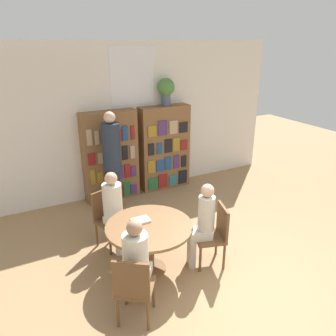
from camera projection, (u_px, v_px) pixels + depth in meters
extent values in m
plane|color=#9E7A51|center=(246.00, 296.00, 4.11)|extent=(16.00, 16.00, 0.00)
cube|color=silver|center=(134.00, 120.00, 6.56)|extent=(6.40, 0.06, 3.00)
cube|color=white|center=(133.00, 76.00, 6.22)|extent=(0.90, 0.01, 1.10)
cube|color=brown|center=(110.00, 156.00, 6.38)|extent=(1.06, 0.32, 1.76)
cube|color=brown|center=(96.00, 197.00, 6.33)|extent=(0.10, 0.02, 0.22)
cube|color=brown|center=(104.00, 193.00, 6.38)|extent=(0.14, 0.02, 0.29)
cube|color=#4C2D6B|center=(112.00, 191.00, 6.45)|extent=(0.10, 0.02, 0.30)
cube|color=maroon|center=(120.00, 191.00, 6.53)|extent=(0.14, 0.02, 0.23)
cube|color=#236638|center=(127.00, 188.00, 6.59)|extent=(0.14, 0.02, 0.30)
cube|color=#4C2D6B|center=(134.00, 189.00, 6.67)|extent=(0.13, 0.02, 0.21)
cube|color=olive|center=(93.00, 177.00, 6.17)|extent=(0.09, 0.02, 0.28)
cube|color=olive|center=(100.00, 177.00, 6.24)|extent=(0.11, 0.02, 0.22)
cube|color=maroon|center=(107.00, 174.00, 6.29)|extent=(0.09, 0.02, 0.29)
cube|color=#236638|center=(114.00, 174.00, 6.34)|extent=(0.11, 0.02, 0.27)
cube|color=#4C2D6B|center=(121.00, 172.00, 6.40)|extent=(0.09, 0.02, 0.29)
cube|color=maroon|center=(128.00, 171.00, 6.47)|extent=(0.12, 0.02, 0.28)
cube|color=#4C2D6B|center=(133.00, 171.00, 6.53)|extent=(0.11, 0.02, 0.22)
cube|color=maroon|center=(92.00, 159.00, 6.04)|extent=(0.13, 0.02, 0.23)
cube|color=tan|center=(101.00, 158.00, 6.12)|extent=(0.11, 0.02, 0.21)
cube|color=black|center=(109.00, 157.00, 6.19)|extent=(0.10, 0.02, 0.22)
cube|color=maroon|center=(117.00, 153.00, 6.24)|extent=(0.12, 0.02, 0.30)
cube|color=black|center=(125.00, 153.00, 6.31)|extent=(0.11, 0.02, 0.28)
cube|color=tan|center=(132.00, 152.00, 6.38)|extent=(0.09, 0.02, 0.26)
cube|color=tan|center=(89.00, 137.00, 5.88)|extent=(0.10, 0.02, 0.30)
cube|color=tan|center=(97.00, 138.00, 5.95)|extent=(0.08, 0.02, 0.26)
cube|color=maroon|center=(104.00, 137.00, 6.02)|extent=(0.08, 0.02, 0.23)
cube|color=maroon|center=(112.00, 135.00, 6.07)|extent=(0.09, 0.02, 0.29)
cube|color=maroon|center=(119.00, 135.00, 6.14)|extent=(0.12, 0.02, 0.23)
cube|color=navy|center=(125.00, 133.00, 6.18)|extent=(0.11, 0.02, 0.29)
cube|color=maroon|center=(133.00, 133.00, 6.25)|extent=(0.08, 0.02, 0.27)
cube|color=brown|center=(164.00, 148.00, 6.89)|extent=(1.06, 0.32, 1.76)
cube|color=#236638|center=(153.00, 184.00, 6.84)|extent=(0.21, 0.02, 0.26)
cube|color=maroon|center=(163.00, 181.00, 6.94)|extent=(0.21, 0.02, 0.30)
cube|color=#2D707A|center=(173.00, 180.00, 7.05)|extent=(0.19, 0.02, 0.23)
cube|color=black|center=(183.00, 177.00, 7.14)|extent=(0.20, 0.02, 0.30)
cube|color=olive|center=(151.00, 167.00, 6.69)|extent=(0.16, 0.02, 0.27)
cube|color=navy|center=(160.00, 166.00, 6.78)|extent=(0.16, 0.02, 0.24)
cube|color=navy|center=(168.00, 163.00, 6.85)|extent=(0.15, 0.02, 0.29)
cube|color=#4C2D6B|center=(176.00, 162.00, 6.94)|extent=(0.13, 0.02, 0.29)
cube|color=black|center=(184.00, 161.00, 7.02)|extent=(0.12, 0.02, 0.25)
cube|color=black|center=(151.00, 150.00, 6.56)|extent=(0.13, 0.02, 0.24)
cube|color=navy|center=(159.00, 148.00, 6.64)|extent=(0.11, 0.02, 0.23)
cube|color=black|center=(168.00, 146.00, 6.71)|extent=(0.16, 0.02, 0.28)
cube|color=olive|center=(176.00, 144.00, 6.79)|extent=(0.15, 0.02, 0.29)
cube|color=maroon|center=(184.00, 145.00, 6.89)|extent=(0.15, 0.02, 0.22)
cube|color=olive|center=(152.00, 131.00, 6.43)|extent=(0.18, 0.02, 0.22)
cube|color=#4C2D6B|center=(162.00, 128.00, 6.52)|extent=(0.20, 0.02, 0.30)
cube|color=tan|center=(173.00, 127.00, 6.63)|extent=(0.18, 0.02, 0.27)
cube|color=black|center=(183.00, 127.00, 6.74)|extent=(0.18, 0.02, 0.22)
cylinder|color=#475166|center=(166.00, 100.00, 6.54)|extent=(0.18, 0.18, 0.23)
sphere|color=#4C7F3D|center=(166.00, 87.00, 6.45)|extent=(0.35, 0.35, 0.35)
cylinder|color=brown|center=(150.00, 268.00, 4.57)|extent=(0.44, 0.44, 0.03)
cylinder|color=brown|center=(150.00, 248.00, 4.45)|extent=(0.12, 0.12, 0.64)
cylinder|color=brown|center=(149.00, 227.00, 4.33)|extent=(1.16, 1.16, 0.04)
cube|color=brown|center=(136.00, 287.00, 3.65)|extent=(0.56, 0.56, 0.04)
cube|color=brown|center=(131.00, 280.00, 3.39)|extent=(0.35, 0.26, 0.45)
cylinder|color=brown|center=(126.00, 291.00, 3.91)|extent=(0.04, 0.04, 0.40)
cylinder|color=brown|center=(154.00, 293.00, 3.87)|extent=(0.04, 0.04, 0.40)
cylinder|color=brown|center=(118.00, 312.00, 3.59)|extent=(0.04, 0.04, 0.40)
cylinder|color=brown|center=(148.00, 316.00, 3.55)|extent=(0.04, 0.04, 0.40)
cube|color=brown|center=(112.00, 222.00, 4.97)|extent=(0.51, 0.51, 0.04)
cube|color=brown|center=(103.00, 203.00, 4.99)|extent=(0.39, 0.16, 0.45)
cylinder|color=brown|center=(128.00, 234.00, 5.05)|extent=(0.04, 0.04, 0.40)
cylinder|color=brown|center=(110.00, 243.00, 4.82)|extent=(0.04, 0.04, 0.40)
cylinder|color=brown|center=(114.00, 226.00, 5.27)|extent=(0.04, 0.04, 0.40)
cylinder|color=brown|center=(97.00, 234.00, 5.04)|extent=(0.04, 0.04, 0.40)
cube|color=brown|center=(209.00, 238.00, 4.57)|extent=(0.50, 0.50, 0.04)
cube|color=brown|center=(223.00, 221.00, 4.51)|extent=(0.15, 0.39, 0.45)
cylinder|color=brown|center=(200.00, 259.00, 4.46)|extent=(0.04, 0.04, 0.40)
cylinder|color=brown|center=(194.00, 245.00, 4.77)|extent=(0.04, 0.04, 0.40)
cylinder|color=brown|center=(224.00, 257.00, 4.52)|extent=(0.04, 0.04, 0.40)
cylinder|color=brown|center=(216.00, 243.00, 4.83)|extent=(0.04, 0.04, 0.40)
cube|color=beige|center=(117.00, 220.00, 4.85)|extent=(0.37, 0.40, 0.12)
cylinder|color=beige|center=(112.00, 200.00, 4.79)|extent=(0.28, 0.28, 0.50)
sphere|color=tan|center=(111.00, 178.00, 4.66)|extent=(0.18, 0.18, 0.18)
cylinder|color=beige|center=(127.00, 237.00, 4.93)|extent=(0.10, 0.10, 0.44)
cylinder|color=beige|center=(119.00, 242.00, 4.82)|extent=(0.10, 0.10, 0.44)
cube|color=beige|center=(200.00, 234.00, 4.51)|extent=(0.37, 0.31, 0.12)
cylinder|color=beige|center=(206.00, 213.00, 4.41)|extent=(0.23, 0.23, 0.50)
sphere|color=tan|center=(207.00, 191.00, 4.29)|extent=(0.18, 0.18, 0.18)
cylinder|color=beige|center=(193.00, 254.00, 4.54)|extent=(0.10, 0.10, 0.44)
cylinder|color=beige|center=(190.00, 249.00, 4.65)|extent=(0.10, 0.10, 0.44)
cube|color=beige|center=(138.00, 273.00, 3.75)|extent=(0.42, 0.43, 0.12)
cylinder|color=beige|center=(136.00, 255.00, 3.56)|extent=(0.29, 0.29, 0.50)
sphere|color=#A37A5B|center=(134.00, 228.00, 3.44)|extent=(0.18, 0.18, 0.18)
cylinder|color=beige|center=(135.00, 285.00, 3.96)|extent=(0.10, 0.10, 0.44)
cylinder|color=beige|center=(147.00, 286.00, 3.95)|extent=(0.10, 0.10, 0.44)
cylinder|color=#232D3D|center=(110.00, 191.00, 6.05)|extent=(0.10, 0.10, 0.80)
cylinder|color=#232D3D|center=(118.00, 189.00, 6.11)|extent=(0.10, 0.10, 0.80)
cylinder|color=#232D3D|center=(111.00, 147.00, 5.78)|extent=(0.33, 0.33, 0.86)
sphere|color=#DBB293|center=(109.00, 117.00, 5.58)|extent=(0.20, 0.20, 0.20)
cylinder|color=#232D3D|center=(111.00, 131.00, 5.97)|extent=(0.07, 0.30, 0.07)
cube|color=silver|center=(141.00, 220.00, 4.41)|extent=(0.24, 0.18, 0.03)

